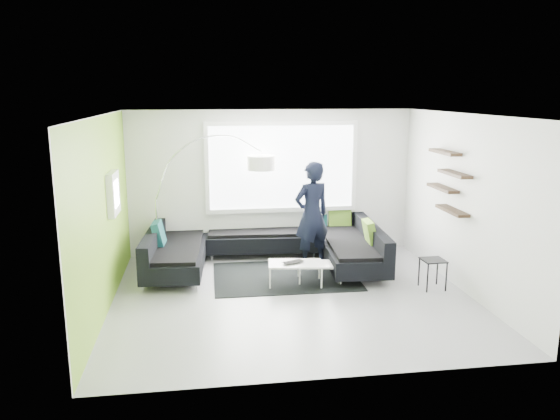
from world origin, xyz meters
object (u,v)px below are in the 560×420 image
object	(u,v)px
coffee_table	(307,272)
laptop	(295,263)
side_table	(432,274)
arc_lamp	(156,200)
sectional_sofa	(264,246)
person	(312,215)

from	to	relation	value
coffee_table	laptop	xyz separation A→B (m)	(-0.23, -0.10, 0.20)
side_table	laptop	size ratio (longest dim) A/B	1.14
side_table	arc_lamp	bearing A→B (deg)	155.15
coffee_table	arc_lamp	xyz separation A→B (m)	(-2.54, 1.52, 1.00)
sectional_sofa	side_table	size ratio (longest dim) A/B	8.73
arc_lamp	coffee_table	bearing A→B (deg)	-20.75
sectional_sofa	coffee_table	bearing A→B (deg)	-53.36
side_table	person	size ratio (longest dim) A/B	0.25
sectional_sofa	person	size ratio (longest dim) A/B	2.21
laptop	side_table	bearing A→B (deg)	-34.95
arc_lamp	side_table	bearing A→B (deg)	-14.66
sectional_sofa	person	bearing A→B (deg)	-1.78
sectional_sofa	person	distance (m)	1.03
coffee_table	arc_lamp	distance (m)	3.13
laptop	coffee_table	bearing A→B (deg)	0.88
coffee_table	side_table	distance (m)	2.03
person	laptop	size ratio (longest dim) A/B	4.51
sectional_sofa	arc_lamp	world-z (taller)	arc_lamp
arc_lamp	laptop	distance (m)	2.94
person	sectional_sofa	bearing A→B (deg)	-26.69
coffee_table	sectional_sofa	bearing A→B (deg)	130.29
side_table	person	world-z (taller)	person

